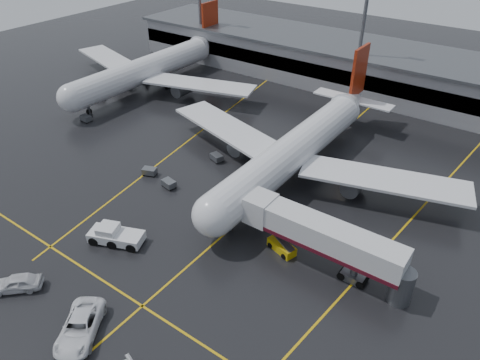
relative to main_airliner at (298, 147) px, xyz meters
The scene contains 19 objects.
ground 10.57m from the main_airliner, 90.00° to the right, with size 220.00×220.00×0.00m, color black.
apron_line_centre 10.57m from the main_airliner, 90.00° to the right, with size 0.25×90.00×0.02m, color gold.
apron_line_stop 31.98m from the main_airliner, 90.00° to the right, with size 60.00×0.25×0.02m, color gold.
apron_line_left 20.44m from the main_airliner, behind, with size 0.25×70.00×0.02m, color gold.
apron_line_right 18.49m from the main_airliner, ahead, with size 0.25×70.00×0.02m, color gold.
terminal 38.23m from the main_airliner, 90.00° to the left, with size 122.00×19.00×8.60m.
light_mast_mid 34.26m from the main_airliner, 98.80° to the left, with size 3.00×1.20×25.45m.
main_airliner is the anchor object (origin of this frame).
second_airliner 43.68m from the main_airliner, 164.05° to the left, with size 48.80×45.60×14.10m.
jet_bridge 19.68m from the main_airliner, 52.90° to the right, with size 19.90×3.40×6.05m.
pushback_tractor 28.47m from the main_airliner, 110.44° to the right, with size 7.04×4.86×2.34m.
belt_loader 18.12m from the main_airliner, 65.90° to the right, with size 3.91×2.57×2.29m.
service_van_a 37.69m from the main_airliner, 93.43° to the right, with size 3.25×7.05×1.96m, color white.
service_van_d 39.86m from the main_airliner, 108.31° to the right, with size 2.11×5.24×1.78m, color silver.
baggage_cart_a 19.34m from the main_airliner, 131.95° to the right, with size 2.21×1.66×1.12m.
baggage_cart_b 22.16m from the main_airliner, 142.33° to the right, with size 2.33×1.93×1.12m.
baggage_cart_c 13.02m from the main_airliner, 159.57° to the right, with size 2.31×1.88×1.12m.
baggage_cart_d 46.08m from the main_airliner, behind, with size 2.30×1.85×1.12m.
baggage_cart_e 40.60m from the main_airliner, 169.81° to the right, with size 2.04×1.36×1.12m.
Camera 1 is at (26.28, -41.55, 35.93)m, focal length 33.53 mm.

